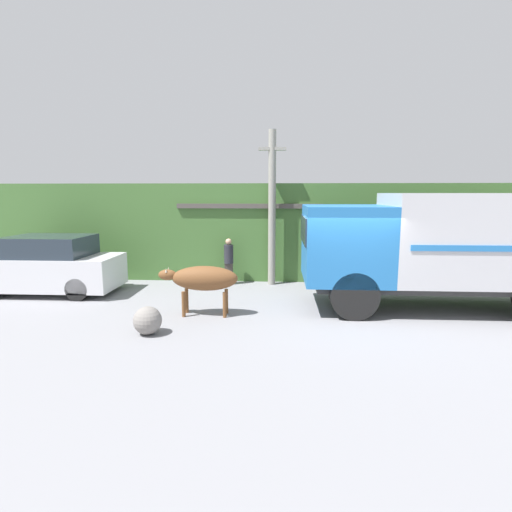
{
  "coord_description": "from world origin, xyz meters",
  "views": [
    {
      "loc": [
        -1.63,
        -9.87,
        3.07
      ],
      "look_at": [
        -2.24,
        0.3,
        1.46
      ],
      "focal_mm": 28.0,
      "sensor_mm": 36.0,
      "label": 1
    }
  ],
  "objects_px": {
    "brown_cow": "(203,279)",
    "parked_suv": "(48,266)",
    "utility_pole": "(272,206)",
    "cargo_truck": "(445,244)",
    "pedestrian_on_hill": "(229,259)",
    "roadside_rock": "(148,320)"
  },
  "relations": [
    {
      "from": "cargo_truck",
      "to": "utility_pole",
      "type": "xyz_separation_m",
      "value": [
        -4.58,
        2.69,
        0.89
      ]
    },
    {
      "from": "brown_cow",
      "to": "parked_suv",
      "type": "xyz_separation_m",
      "value": [
        -5.19,
        1.97,
        -0.09
      ]
    },
    {
      "from": "pedestrian_on_hill",
      "to": "brown_cow",
      "type": "bearing_deg",
      "value": 87.32
    },
    {
      "from": "utility_pole",
      "to": "roadside_rock",
      "type": "relative_size",
      "value": 8.2
    },
    {
      "from": "cargo_truck",
      "to": "utility_pole",
      "type": "height_order",
      "value": "utility_pole"
    },
    {
      "from": "roadside_rock",
      "to": "pedestrian_on_hill",
      "type": "bearing_deg",
      "value": 76.81
    },
    {
      "from": "utility_pole",
      "to": "roadside_rock",
      "type": "xyz_separation_m",
      "value": [
        -2.61,
        -5.04,
        -2.34
      ]
    },
    {
      "from": "brown_cow",
      "to": "utility_pole",
      "type": "xyz_separation_m",
      "value": [
        1.65,
        3.59,
        1.71
      ]
    },
    {
      "from": "parked_suv",
      "to": "utility_pole",
      "type": "xyz_separation_m",
      "value": [
        6.84,
        1.62,
        1.8
      ]
    },
    {
      "from": "pedestrian_on_hill",
      "to": "cargo_truck",
      "type": "bearing_deg",
      "value": 157.27
    },
    {
      "from": "brown_cow",
      "to": "roadside_rock",
      "type": "distance_m",
      "value": 1.85
    },
    {
      "from": "brown_cow",
      "to": "parked_suv",
      "type": "bearing_deg",
      "value": 171.21
    },
    {
      "from": "utility_pole",
      "to": "roadside_rock",
      "type": "bearing_deg",
      "value": -117.4
    },
    {
      "from": "cargo_truck",
      "to": "pedestrian_on_hill",
      "type": "bearing_deg",
      "value": 154.54
    },
    {
      "from": "cargo_truck",
      "to": "brown_cow",
      "type": "distance_m",
      "value": 6.36
    },
    {
      "from": "parked_suv",
      "to": "roadside_rock",
      "type": "relative_size",
      "value": 6.86
    },
    {
      "from": "cargo_truck",
      "to": "parked_suv",
      "type": "bearing_deg",
      "value": 172.57
    },
    {
      "from": "pedestrian_on_hill",
      "to": "utility_pole",
      "type": "distance_m",
      "value": 2.31
    },
    {
      "from": "brown_cow",
      "to": "utility_pole",
      "type": "height_order",
      "value": "utility_pole"
    },
    {
      "from": "pedestrian_on_hill",
      "to": "roadside_rock",
      "type": "distance_m",
      "value": 5.13
    },
    {
      "from": "cargo_truck",
      "to": "parked_suv",
      "type": "xyz_separation_m",
      "value": [
        -11.42,
        1.07,
        -0.92
      ]
    },
    {
      "from": "cargo_truck",
      "to": "parked_suv",
      "type": "distance_m",
      "value": 11.51
    }
  ]
}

